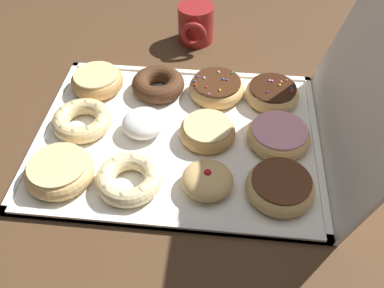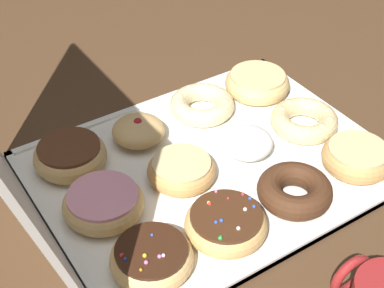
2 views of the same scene
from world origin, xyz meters
The scene contains 15 objects.
ground_plane centered at (0.00, 0.00, 0.00)m, with size 3.00×3.00×0.00m, color #4C331E.
donut_box centered at (0.00, 0.00, 0.01)m, with size 0.42×0.54×0.01m.
glazed_ring_donut_0 centered at (-0.13, -0.19, 0.03)m, with size 0.11×0.11×0.04m.
cruller_donut_1 centered at (-0.01, -0.19, 0.03)m, with size 0.12×0.12×0.03m.
glazed_ring_donut_2 centered at (0.13, -0.19, 0.03)m, with size 0.12×0.12×0.04m.
chocolate_cake_ring_donut_3 centered at (-0.13, -0.06, 0.03)m, with size 0.11×0.11×0.04m.
powdered_filled_donut_4 centered at (-0.01, -0.07, 0.03)m, with size 0.08×0.08×0.04m.
cruller_donut_5 centered at (0.13, -0.07, 0.03)m, with size 0.12×0.12×0.03m.
sprinkle_donut_6 centered at (-0.13, 0.07, 0.03)m, with size 0.12×0.12×0.04m.
glazed_ring_donut_7 centered at (0.00, 0.06, 0.03)m, with size 0.11×0.11×0.03m.
jelly_filled_donut_8 centered at (0.12, 0.07, 0.03)m, with size 0.09×0.09×0.05m.
sprinkle_donut_9 centered at (-0.13, 0.18, 0.03)m, with size 0.11×0.11×0.04m.
pink_frosted_donut_10 centered at (0.00, 0.19, 0.03)m, with size 0.12×0.12×0.04m.
chocolate_frosted_donut_11 centered at (0.12, 0.19, 0.03)m, with size 0.12×0.12×0.04m.
coffee_mug centered at (-0.36, 0.00, 0.05)m, with size 0.11×0.09×0.09m.
Camera 1 is at (0.56, 0.09, 0.58)m, focal length 38.83 mm.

